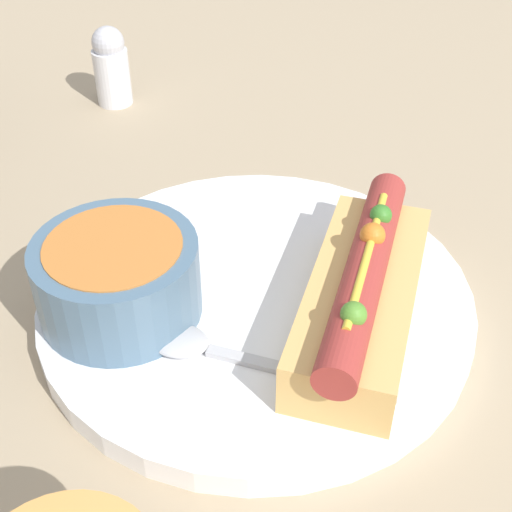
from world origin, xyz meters
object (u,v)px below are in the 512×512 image
(spoon, at_px, (209,349))
(salt_shaker, at_px, (111,66))
(soup_bowl, at_px, (117,275))
(hot_dog, at_px, (362,294))

(spoon, relative_size, salt_shaker, 1.97)
(soup_bowl, height_order, salt_shaker, salt_shaker)
(hot_dog, xyz_separation_m, soup_bowl, (-0.05, 0.15, 0.00))
(hot_dog, bearing_deg, soup_bowl, 102.13)
(hot_dog, bearing_deg, spoon, 122.64)
(hot_dog, bearing_deg, salt_shaker, 48.21)
(spoon, xyz_separation_m, salt_shaker, (0.29, 0.26, 0.02))
(soup_bowl, relative_size, salt_shaker, 1.31)
(salt_shaker, bearing_deg, spoon, -138.35)
(hot_dog, distance_m, spoon, 0.10)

